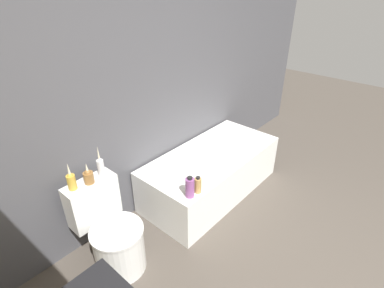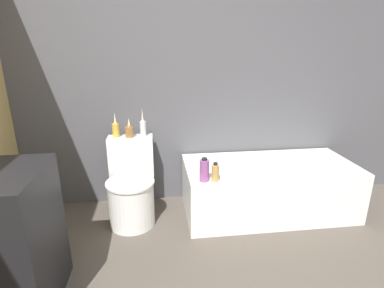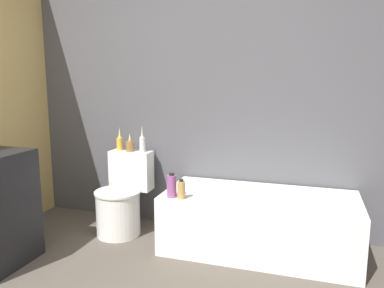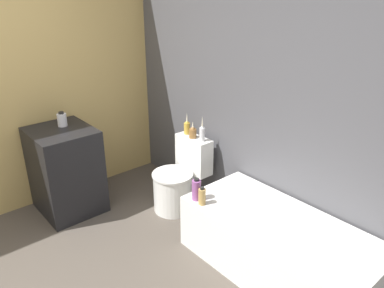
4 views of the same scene
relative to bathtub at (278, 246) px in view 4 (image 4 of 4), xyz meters
The scene contains 11 objects.
wall_back_tiled 1.38m from the bathtub, 151.94° to the left, with size 6.40×0.06×2.60m.
wall_left_painted 2.75m from the bathtub, 159.78° to the right, with size 0.06×6.40×2.60m.
bathtub is the anchor object (origin of this frame).
toilet 1.29m from the bathtub, behind, with size 0.42×0.58×0.74m.
vanity_counter 2.20m from the bathtub, 156.40° to the right, with size 0.65×0.58×0.89m.
soap_bottle_glass 2.35m from the bathtub, 158.79° to the right, with size 0.09×0.09×0.15m.
vase_gold 1.54m from the bathtub, behind, with size 0.06×0.06×0.23m.
vase_silver 1.41m from the bathtub, behind, with size 0.08×0.08×0.18m.
vase_bronze 1.32m from the bathtub, 169.22° to the left, with size 0.05×0.05×0.26m.
shampoo_bottle_tall 0.80m from the bathtub, 156.94° to the right, with size 0.08×0.08×0.20m.
shampoo_bottle_short 0.73m from the bathtub, 152.71° to the right, with size 0.06×0.06×0.16m.
Camera 4 is at (2.19, -0.44, 2.18)m, focal length 35.00 mm.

